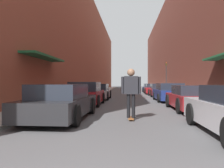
# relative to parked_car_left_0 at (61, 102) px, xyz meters

# --- Properties ---
(ground) EXTENTS (146.91, 146.91, 0.00)m
(ground) POSITION_rel_parked_car_left_0_xyz_m (2.74, 19.72, -0.64)
(ground) COLOR #515154
(curb_strip_left) EXTENTS (1.80, 66.78, 0.12)m
(curb_strip_left) POSITION_rel_parked_car_left_0_xyz_m (-2.01, 26.40, -0.58)
(curb_strip_left) COLOR #A3A099
(curb_strip_left) RESTS_ON ground
(curb_strip_right) EXTENTS (1.80, 66.78, 0.12)m
(curb_strip_right) POSITION_rel_parked_car_left_0_xyz_m (7.48, 26.40, -0.58)
(curb_strip_right) COLOR #A3A099
(curb_strip_right) RESTS_ON ground
(building_row_left) EXTENTS (4.90, 66.78, 14.28)m
(building_row_left) POSITION_rel_parked_car_left_0_xyz_m (-4.91, 26.39, 6.51)
(building_row_left) COLOR brown
(building_row_left) RESTS_ON ground
(building_row_right) EXTENTS (4.90, 66.78, 14.67)m
(building_row_right) POSITION_rel_parked_car_left_0_xyz_m (10.38, 26.39, 6.70)
(building_row_right) COLOR brown
(building_row_right) RESTS_ON ground
(parked_car_left_0) EXTENTS (2.01, 4.73, 1.31)m
(parked_car_left_0) POSITION_rel_parked_car_left_0_xyz_m (0.00, 0.00, 0.00)
(parked_car_left_0) COLOR #232326
(parked_car_left_0) RESTS_ON ground
(parked_car_left_1) EXTENTS (1.99, 3.95, 1.42)m
(parked_car_left_1) POSITION_rel_parked_car_left_0_xyz_m (-0.09, 5.11, 0.04)
(parked_car_left_1) COLOR maroon
(parked_car_left_1) RESTS_ON ground
(parked_car_left_2) EXTENTS (2.08, 4.16, 1.29)m
(parked_car_left_2) POSITION_rel_parked_car_left_0_xyz_m (-0.08, 10.01, -0.01)
(parked_car_left_2) COLOR #B7B7BC
(parked_car_left_2) RESTS_ON ground
(parked_car_right_1) EXTENTS (1.86, 4.37, 1.24)m
(parked_car_right_1) POSITION_rel_parked_car_left_0_xyz_m (5.58, 3.01, -0.02)
(parked_car_right_1) COLOR maroon
(parked_car_right_1) RESTS_ON ground
(parked_car_right_2) EXTENTS (2.02, 4.43, 1.34)m
(parked_car_right_2) POSITION_rel_parked_car_left_0_xyz_m (5.53, 8.52, 0.01)
(parked_car_right_2) COLOR navy
(parked_car_right_2) RESTS_ON ground
(parked_car_right_3) EXTENTS (1.99, 4.43, 1.29)m
(parked_car_right_3) POSITION_rel_parked_car_left_0_xyz_m (5.62, 14.40, -0.01)
(parked_car_right_3) COLOR maroon
(parked_car_right_3) RESTS_ON ground
(parked_car_right_4) EXTENTS (2.03, 3.96, 1.25)m
(parked_car_right_4) POSITION_rel_parked_car_left_0_xyz_m (5.50, 19.20, -0.03)
(parked_car_right_4) COLOR maroon
(parked_car_right_4) RESTS_ON ground
(parked_car_right_5) EXTENTS (1.89, 4.31, 1.27)m
(parked_car_right_5) POSITION_rel_parked_car_left_0_xyz_m (5.55, 24.20, -0.03)
(parked_car_right_5) COLOR navy
(parked_car_right_5) RESTS_ON ground
(skateboarder) EXTENTS (0.73, 0.78, 1.89)m
(skateboarder) POSITION_rel_parked_car_left_0_xyz_m (2.62, 0.04, 0.53)
(skateboarder) COLOR brown
(skateboarder) RESTS_ON ground
(traffic_light) EXTENTS (0.16, 0.22, 3.80)m
(traffic_light) POSITION_rel_parked_car_left_0_xyz_m (7.06, 18.77, 1.81)
(traffic_light) COLOR #2D2D2D
(traffic_light) RESTS_ON curb_strip_right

